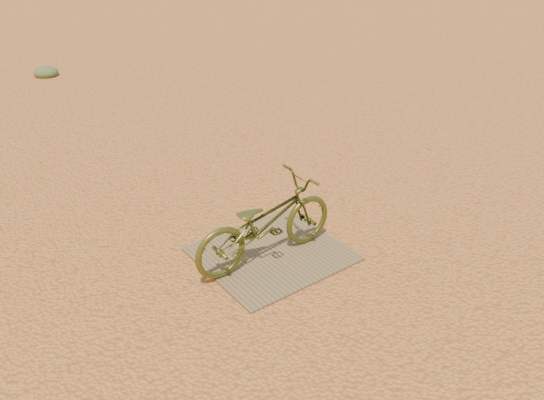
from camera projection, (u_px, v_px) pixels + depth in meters
ground at (212, 264)px, 5.05m from camera, size 120.00×120.00×0.00m
plywood_board at (272, 254)px, 5.19m from camera, size 1.34×1.22×0.02m
bicycle at (265, 222)px, 4.92m from camera, size 1.51×0.53×0.79m
kale_b at (47, 76)px, 11.04m from camera, size 0.49×0.49×0.27m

